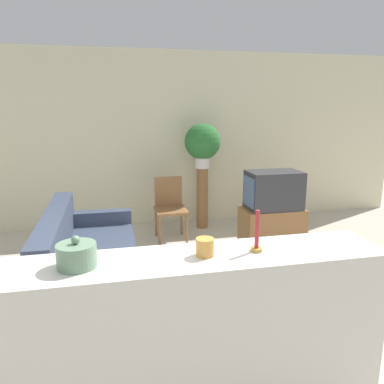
# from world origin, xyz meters

# --- Properties ---
(ground_plane) EXTENTS (14.00, 14.00, 0.00)m
(ground_plane) POSITION_xyz_m (0.00, 0.00, 0.00)
(ground_plane) COLOR beige
(wall_back) EXTENTS (9.00, 0.06, 2.70)m
(wall_back) POSITION_xyz_m (0.00, 3.43, 1.35)
(wall_back) COLOR beige
(wall_back) RESTS_ON ground_plane
(couch) EXTENTS (0.89, 1.94, 0.85)m
(couch) POSITION_xyz_m (-0.71, 1.21, 0.29)
(couch) COLOR #384256
(couch) RESTS_ON ground_plane
(tv_stand) EXTENTS (0.82, 0.48, 0.52)m
(tv_stand) POSITION_xyz_m (1.68, 2.05, 0.26)
(tv_stand) COLOR olive
(tv_stand) RESTS_ON ground_plane
(television) EXTENTS (0.72, 0.45, 0.50)m
(television) POSITION_xyz_m (1.67, 2.05, 0.77)
(television) COLOR #333338
(television) RESTS_ON tv_stand
(wooden_chair) EXTENTS (0.44, 0.44, 0.88)m
(wooden_chair) POSITION_xyz_m (0.36, 2.62, 0.49)
(wooden_chair) COLOR olive
(wooden_chair) RESTS_ON ground_plane
(plant_stand) EXTENTS (0.18, 0.18, 0.94)m
(plant_stand) POSITION_xyz_m (0.93, 2.99, 0.47)
(plant_stand) COLOR olive
(plant_stand) RESTS_ON ground_plane
(potted_plant) EXTENTS (0.54, 0.54, 0.67)m
(potted_plant) POSITION_xyz_m (0.93, 2.99, 1.33)
(potted_plant) COLOR white
(potted_plant) RESTS_ON plant_stand
(foreground_counter) EXTENTS (2.22, 0.44, 1.04)m
(foreground_counter) POSITION_xyz_m (0.00, -0.56, 0.52)
(foreground_counter) COLOR silver
(foreground_counter) RESTS_ON ground_plane
(decorative_bowl) EXTENTS (0.21, 0.21, 0.17)m
(decorative_bowl) POSITION_xyz_m (-0.64, -0.56, 1.11)
(decorative_bowl) COLOR gray
(decorative_bowl) RESTS_ON foreground_counter
(candle_jar) EXTENTS (0.11, 0.11, 0.10)m
(candle_jar) POSITION_xyz_m (0.05, -0.56, 1.09)
(candle_jar) COLOR gold
(candle_jar) RESTS_ON foreground_counter
(candlestick) EXTENTS (0.07, 0.07, 0.25)m
(candlestick) POSITION_xyz_m (0.36, -0.56, 1.12)
(candlestick) COLOR #B7933D
(candlestick) RESTS_ON foreground_counter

